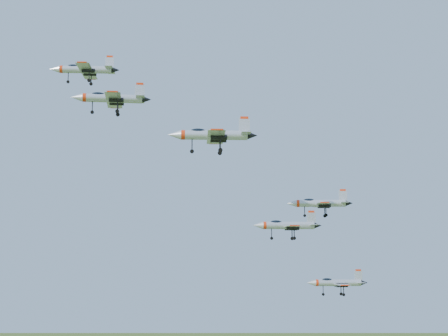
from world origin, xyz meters
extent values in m
cylinder|color=silver|center=(-18.12, 12.45, 159.08)|extent=(10.08, 2.48, 1.44)
cone|color=silver|center=(-24.08, 13.08, 159.08)|extent=(2.14, 1.64, 1.44)
cone|color=black|center=(-12.38, 11.85, 159.08)|extent=(1.67, 1.38, 1.23)
ellipsoid|color=black|center=(-20.55, 12.71, 159.63)|extent=(2.54, 1.29, 0.92)
cube|color=silver|center=(-18.22, 9.34, 158.80)|extent=(3.05, 5.12, 0.16)
cube|color=silver|center=(-17.57, 15.52, 158.80)|extent=(3.05, 5.12, 0.16)
cube|color=silver|center=(-13.59, 11.98, 160.58)|extent=(1.67, 0.31, 2.33)
cube|color=red|center=(-13.59, 11.98, 161.80)|extent=(1.23, 0.28, 0.39)
cylinder|color=silver|center=(-12.44, -4.40, 149.30)|extent=(9.85, 1.68, 1.42)
cone|color=silver|center=(-18.33, -4.24, 149.30)|extent=(2.00, 1.47, 1.42)
cone|color=black|center=(-6.77, -4.55, 149.30)|extent=(1.56, 1.25, 1.20)
ellipsoid|color=black|center=(-14.84, -4.33, 149.84)|extent=(2.43, 1.08, 0.90)
cube|color=silver|center=(-12.31, -7.46, 149.03)|extent=(2.64, 4.86, 0.15)
cube|color=silver|center=(-12.14, -1.35, 149.03)|extent=(2.64, 4.86, 0.15)
cube|color=silver|center=(-7.97, -4.52, 150.77)|extent=(1.64, 0.18, 2.29)
cube|color=red|center=(-7.97, -4.52, 151.97)|extent=(1.20, 0.19, 0.38)
cylinder|color=silver|center=(2.81, -17.90, 140.93)|extent=(9.91, 2.52, 1.42)
cone|color=silver|center=(-3.04, -17.24, 140.93)|extent=(2.11, 1.63, 1.42)
cone|color=black|center=(8.44, -18.55, 140.93)|extent=(1.65, 1.37, 1.20)
ellipsoid|color=black|center=(0.43, -17.63, 141.46)|extent=(2.50, 1.28, 0.90)
cube|color=silver|center=(2.68, -20.96, 140.65)|extent=(3.04, 5.05, 0.15)
cube|color=silver|center=(3.37, -14.90, 140.65)|extent=(3.04, 5.05, 0.15)
cube|color=silver|center=(7.25, -18.41, 142.40)|extent=(1.64, 0.32, 2.29)
cube|color=red|center=(7.25, -18.41, 143.60)|extent=(1.21, 0.29, 0.38)
cylinder|color=silver|center=(19.55, 3.32, 128.74)|extent=(9.45, 2.23, 1.35)
cone|color=silver|center=(13.96, 3.86, 128.74)|extent=(1.99, 1.52, 1.35)
cone|color=black|center=(24.93, 2.81, 128.74)|extent=(1.56, 1.28, 1.15)
ellipsoid|color=black|center=(17.27, 3.54, 129.25)|extent=(2.37, 1.19, 0.86)
cube|color=silver|center=(19.48, 0.40, 128.48)|extent=(2.82, 4.78, 0.15)
cube|color=silver|center=(20.03, 6.20, 128.48)|extent=(2.82, 4.78, 0.15)
cube|color=silver|center=(23.80, 2.92, 130.15)|extent=(1.57, 0.27, 2.18)
cube|color=red|center=(23.80, 2.92, 131.29)|extent=(1.15, 0.25, 0.36)
cylinder|color=silver|center=(21.97, -8.45, 131.85)|extent=(8.11, 2.85, 1.16)
cone|color=silver|center=(17.26, -7.42, 131.85)|extent=(1.82, 1.48, 1.16)
cone|color=black|center=(26.51, -9.44, 131.85)|extent=(1.43, 1.23, 0.99)
ellipsoid|color=black|center=(20.05, -8.03, 132.29)|extent=(2.10, 1.24, 0.74)
cube|color=silver|center=(21.61, -10.93, 131.63)|extent=(2.85, 4.28, 0.13)
cube|color=silver|center=(22.68, -6.04, 131.63)|extent=(2.85, 4.28, 0.13)
cube|color=silver|center=(25.55, -9.23, 133.06)|extent=(1.33, 0.39, 1.88)
cube|color=red|center=(25.55, -9.23, 134.04)|extent=(0.99, 0.33, 0.31)
cylinder|color=silver|center=(25.62, -5.54, 118.78)|extent=(7.73, 1.98, 1.11)
cone|color=silver|center=(21.06, -5.01, 118.78)|extent=(1.65, 1.28, 1.11)
cone|color=black|center=(30.01, -6.05, 118.78)|extent=(1.29, 1.07, 0.94)
ellipsoid|color=black|center=(23.76, -5.32, 119.20)|extent=(1.95, 1.01, 0.70)
cube|color=silver|center=(25.51, -7.92, 118.57)|extent=(2.38, 3.94, 0.12)
cube|color=silver|center=(26.06, -3.19, 118.57)|extent=(2.38, 3.94, 0.12)
cube|color=silver|center=(29.08, -5.94, 119.93)|extent=(1.28, 0.25, 1.79)
cube|color=red|center=(29.08, -5.94, 120.87)|extent=(0.94, 0.23, 0.30)
camera|label=1|loc=(-9.90, -107.39, 123.32)|focal=50.00mm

